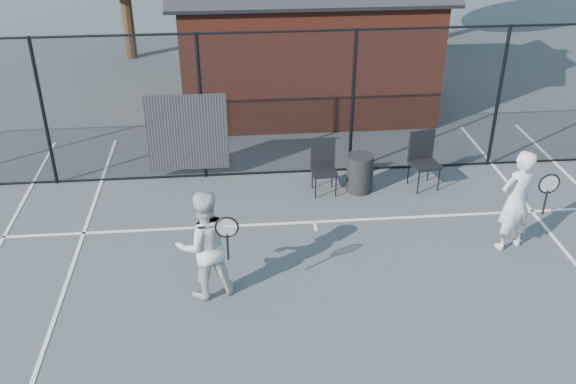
{
  "coord_description": "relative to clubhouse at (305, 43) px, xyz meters",
  "views": [
    {
      "loc": [
        -1.4,
        -6.86,
        6.12
      ],
      "look_at": [
        -0.56,
        2.19,
        1.1
      ],
      "focal_mm": 40.0,
      "sensor_mm": 36.0,
      "label": 1
    }
  ],
  "objects": [
    {
      "name": "ground",
      "position": [
        -0.5,
        -9.0,
        -1.61
      ],
      "size": [
        80.0,
        80.0,
        0.0
      ],
      "primitive_type": "plane",
      "color": "#40464A",
      "rests_on": "ground"
    },
    {
      "name": "fence",
      "position": [
        -0.8,
        -4.0,
        -0.16
      ],
      "size": [
        22.04,
        3.0,
        3.0
      ],
      "color": "black",
      "rests_on": "ground"
    },
    {
      "name": "clubhouse",
      "position": [
        0.0,
        0.0,
        0.0
      ],
      "size": [
        6.5,
        4.36,
        4.19
      ],
      "color": "maroon",
      "rests_on": "ground"
    },
    {
      "name": "player_front",
      "position": [
        2.69,
        -7.09,
        -0.7
      ],
      "size": [
        0.86,
        0.68,
        1.8
      ],
      "color": "silver",
      "rests_on": "ground"
    },
    {
      "name": "player_back",
      "position": [
        -2.4,
        -7.9,
        -0.73
      ],
      "size": [
        1.02,
        0.88,
        1.75
      ],
      "color": "silver",
      "rests_on": "ground"
    },
    {
      "name": "chair_left",
      "position": [
        -0.17,
        -4.9,
        -1.11
      ],
      "size": [
        0.49,
        0.51,
        1.0
      ],
      "primitive_type": "cube",
      "rotation": [
        0.0,
        0.0,
        0.03
      ],
      "color": "black",
      "rests_on": "ground"
    },
    {
      "name": "chair_right",
      "position": [
        1.83,
        -4.86,
        -1.05
      ],
      "size": [
        0.63,
        0.65,
        1.11
      ],
      "primitive_type": "cube",
      "rotation": [
        0.0,
        0.0,
        0.19
      ],
      "color": "black",
      "rests_on": "ground"
    },
    {
      "name": "waste_bin",
      "position": [
        0.54,
        -4.87,
        -1.23
      ],
      "size": [
        0.6,
        0.6,
        0.76
      ],
      "primitive_type": "cylinder",
      "rotation": [
        0.0,
        0.0,
        -0.16
      ],
      "color": "black",
      "rests_on": "ground"
    }
  ]
}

